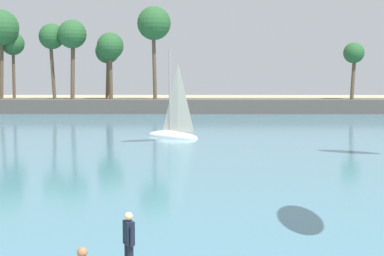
{
  "coord_description": "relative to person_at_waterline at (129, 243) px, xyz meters",
  "views": [
    {
      "loc": [
        0.06,
        -5.95,
        5.03
      ],
      "look_at": [
        -0.08,
        12.25,
        3.31
      ],
      "focal_mm": 54.34,
      "sensor_mm": 36.0,
      "label": 1
    }
  ],
  "objects": [
    {
      "name": "sea",
      "position": [
        1.59,
        49.97,
        -0.86
      ],
      "size": [
        220.0,
        100.06,
        0.06
      ],
      "primitive_type": "cube",
      "color": "teal",
      "rests_on": "ground"
    },
    {
      "name": "sailboat_near_shore",
      "position": [
        -0.15,
        31.33,
        -0.18
      ],
      "size": [
        4.86,
        4.31,
        7.27
      ],
      "color": "white",
      "rests_on": "sea"
    },
    {
      "name": "palm_headland",
      "position": [
        -3.09,
        59.93,
        3.69
      ],
      "size": [
        88.62,
        6.2,
        13.34
      ],
      "color": "#514C47",
      "rests_on": "ground"
    },
    {
      "name": "person_at_waterline",
      "position": [
        0.0,
        0.0,
        0.0
      ],
      "size": [
        0.33,
        0.5,
        1.67
      ],
      "color": "#141E33",
      "rests_on": "ground"
    }
  ]
}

